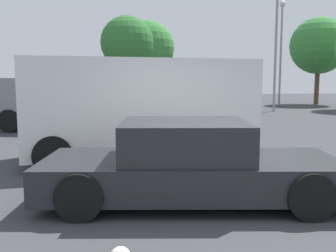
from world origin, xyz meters
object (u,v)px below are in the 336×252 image
object	(u,v)px
light_post_near	(281,36)
van_white	(140,106)
suv_dark	(66,102)
pedestrian	(179,103)
light_post_mid	(277,25)
sedan_foreground	(189,165)

from	to	relation	value
light_post_near	van_white	bearing A→B (deg)	-124.92
suv_dark	pedestrian	size ratio (longest dim) A/B	3.03
suv_dark	light_post_mid	xyz separation A→B (m)	(10.99, 6.08, 3.82)
suv_dark	light_post_near	size ratio (longest dim) A/B	0.68
light_post_near	suv_dark	bearing A→B (deg)	-140.91
light_post_near	sedan_foreground	bearing A→B (deg)	-119.57
sedan_foreground	light_post_near	world-z (taller)	light_post_near
light_post_near	light_post_mid	world-z (taller)	light_post_near
pedestrian	van_white	bearing A→B (deg)	-44.46
suv_dark	light_post_near	distance (m)	18.30
sedan_foreground	suv_dark	bearing A→B (deg)	115.94
sedan_foreground	pedestrian	world-z (taller)	pedestrian
sedan_foreground	light_post_near	distance (m)	23.40
light_post_mid	suv_dark	bearing A→B (deg)	-151.06
suv_dark	light_post_mid	size ratio (longest dim) A/B	0.68
light_post_mid	sedan_foreground	bearing A→B (deg)	-119.73
van_white	pedestrian	xyz separation A→B (m)	(1.93, 4.96, -0.26)
light_post_mid	pedestrian	bearing A→B (deg)	-136.05
pedestrian	sedan_foreground	bearing A→B (deg)	-33.82
van_white	pedestrian	bearing A→B (deg)	63.48
light_post_mid	van_white	bearing A→B (deg)	-127.28
van_white	suv_dark	xyz separation A→B (m)	(-2.14, 5.55, -0.19)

